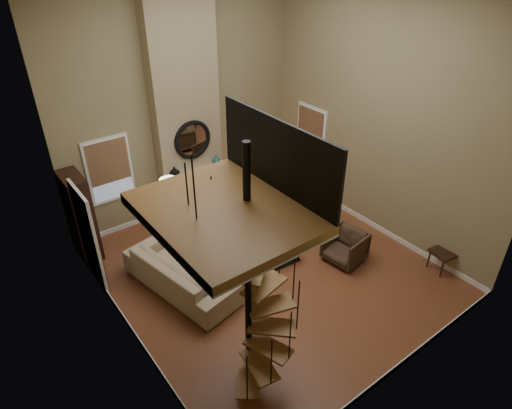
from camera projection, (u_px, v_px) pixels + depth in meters
ground at (267, 269)px, 9.35m from camera, size 6.00×6.50×0.01m
back_wall at (181, 102)px, 10.10m from camera, size 6.00×0.02×5.50m
front_wall at (427, 235)px, 5.69m from camera, size 6.00×0.02×5.50m
left_wall at (106, 203)px, 6.36m from camera, size 0.02×6.50×5.50m
right_wall at (380, 114)px, 9.43m from camera, size 0.02×6.50×5.50m
baseboard_back at (190, 202)px, 11.51m from camera, size 6.00×0.02×0.12m
baseboard_front at (392, 371)px, 7.11m from camera, size 6.00×0.02×0.12m
baseboard_left at (134, 333)px, 7.78m from camera, size 0.02×6.50×0.12m
baseboard_right at (363, 219)px, 10.84m from camera, size 0.02×6.50×0.12m
chimney_breast at (185, 104)px, 9.97m from camera, size 1.60×0.38×5.50m
hearth at (204, 215)px, 11.08m from camera, size 1.50×0.60×0.04m
firebox at (196, 192)px, 10.99m from camera, size 0.95×0.02×0.72m
mantel at (196, 172)px, 10.62m from camera, size 1.70×0.18×0.06m
mirror_frame at (193, 140)px, 10.24m from camera, size 0.94×0.10×0.94m
mirror_disc at (192, 140)px, 10.25m from camera, size 0.80×0.01×0.80m
vase_left at (175, 172)px, 10.29m from camera, size 0.24×0.24×0.25m
vase_right at (216, 159)px, 10.88m from camera, size 0.20×0.20×0.21m
window_back at (109, 169)px, 9.70m from camera, size 1.02×0.06×1.52m
window_right at (311, 134)px, 11.36m from camera, size 0.06×1.02×1.52m
entry_door at (89, 238)px, 8.50m from camera, size 0.10×1.05×2.16m
loft at (231, 206)px, 5.37m from camera, size 1.70×2.20×1.09m
spiral_stair at (249, 286)px, 6.28m from camera, size 1.47×1.47×4.06m
hutch at (80, 217)px, 9.31m from camera, size 0.41×0.88×1.96m
sofa at (180, 273)px, 8.64m from camera, size 1.45×2.65×0.73m
armchair_near at (300, 212)px, 10.56m from camera, size 0.89×0.87×0.68m
armchair_far at (347, 245)px, 9.46m from camera, size 0.88×0.86×0.71m
coffee_table at (273, 253)px, 9.35m from camera, size 1.26×0.71×0.45m
bowl at (272, 244)px, 9.27m from camera, size 0.40×0.40×0.10m
book at (291, 243)px, 9.33m from camera, size 0.26×0.30×0.02m
floor_lamp at (170, 191)px, 9.30m from camera, size 0.38×0.38×1.70m
accent_lamp at (249, 180)px, 12.12m from camera, size 0.13×0.13×0.46m
side_chair at (448, 248)px, 9.10m from camera, size 0.54×0.54×0.98m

